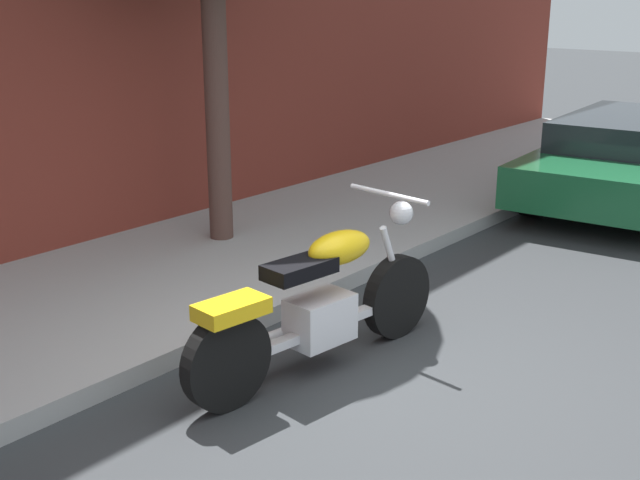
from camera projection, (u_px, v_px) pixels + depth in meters
name	position (u px, v px, depth m)	size (l,w,h in m)	color
ground_plane	(394.00, 393.00, 5.15)	(60.00, 60.00, 0.00)	#303335
sidewalk	(134.00, 290.00, 6.71)	(20.94, 2.53, 0.14)	#A2A2A2
motorcycle	(319.00, 305.00, 5.36)	(2.17, 0.70, 1.11)	black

